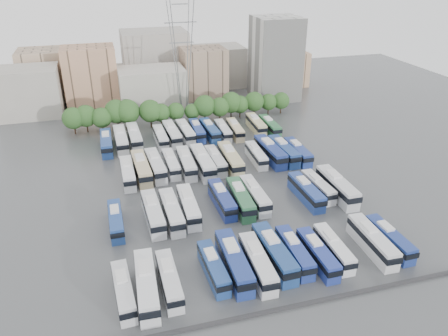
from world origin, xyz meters
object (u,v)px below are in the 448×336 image
object	(u,v)px
bus_r2_s2	(141,168)
bus_r3_s7	(197,130)
bus_r0_s12	(372,241)
bus_r2_s1	(128,173)
bus_r1_s12	(318,186)
bus_r3_s13	(270,126)
bus_r1_s6	(222,199)
bus_r2_s12	(284,151)
bus_r2_s5	(186,163)
bus_r1_s7	(240,198)
bus_r2_s4	(171,164)
bus_r1_s3	(172,211)
bus_r2_s7	(216,160)
bus_r2_s8	(230,159)
bus_r1_s4	(189,206)
electricity_pylon	(182,51)
bus_r0_s5	(234,261)
bus_r2_s6	(203,162)
bus_r0_s2	(169,280)
bus_r0_s0	(124,291)
bus_r2_s11	(270,151)
bus_r3_s8	(210,130)
bus_r0_s1	(146,285)
bus_r1_s11	(306,191)
bus_r3_s5	(172,133)
bus_r0_s8	(294,252)
bus_r2_s3	(156,165)
bus_r1_s0	(116,220)
bus_r0_s7	(274,252)
bus_r3_s4	(161,137)
bus_r0_s13	(389,239)
bus_r2_s10	(256,155)
bus_r2_s13	(298,152)
bus_r3_s6	(185,132)
bus_r1_s8	(255,195)
bus_r1_s13	(337,186)
bus_r3_s1	(121,139)
bus_r3_s12	(256,124)
apartment_tower	(275,59)
bus_r0_s9	(318,254)
bus_r0_s6	(258,263)
bus_r0_s10	(334,248)

from	to	relation	value
bus_r2_s2	bus_r3_s7	world-z (taller)	bus_r2_s2
bus_r0_s12	bus_r2_s1	xyz separation A→B (m)	(-36.17, 35.67, -0.06)
bus_r1_s12	bus_r3_s13	size ratio (longest dim) A/B	0.95
bus_r1_s6	bus_r3_s7	world-z (taller)	bus_r1_s6
bus_r2_s12	bus_r2_s5	bearing A→B (deg)	177.86
bus_r1_s7	bus_r2_s4	size ratio (longest dim) A/B	1.11
bus_r1_s6	bus_r1_s3	bearing A→B (deg)	-170.42
bus_r2_s5	bus_r2_s7	distance (m)	6.64
bus_r2_s8	bus_r1_s4	bearing A→B (deg)	-126.40
electricity_pylon	bus_r0_s5	size ratio (longest dim) A/B	2.58
electricity_pylon	bus_r2_s6	xyz separation A→B (m)	(-3.52, -38.65, -16.55)
bus_r0_s2	bus_r0_s0	bearing A→B (deg)	-176.14
bus_r2_s11	bus_r3_s8	xyz separation A→B (m)	(-10.12, 17.53, -0.25)
bus_r0_s1	bus_r1_s11	xyz separation A→B (m)	(33.37, 18.51, -0.13)
bus_r3_s8	bus_r2_s2	bearing A→B (deg)	-139.91
bus_r2_s2	bus_r3_s5	bearing A→B (deg)	59.58
bus_r0_s8	bus_r2_s3	distance (m)	40.13
bus_r1_s7	bus_r3_s13	bearing A→B (deg)	63.17
bus_r0_s1	bus_r1_s0	xyz separation A→B (m)	(-3.16, 18.48, -0.31)
bus_r0_s7	bus_r3_s4	distance (m)	53.56
bus_r0_s13	bus_r1_s6	size ratio (longest dim) A/B	0.94
bus_r2_s11	bus_r2_s10	bearing A→B (deg)	-179.42
bus_r0_s12	bus_r2_s7	xyz separation A→B (m)	(-16.61, 36.60, -0.09)
bus_r2_s13	bus_r3_s13	size ratio (longest dim) A/B	1.03
bus_r0_s12	bus_r3_s6	distance (m)	58.97
bus_r1_s11	bus_r2_s11	size ratio (longest dim) A/B	0.88
bus_r3_s5	bus_r3_s6	world-z (taller)	bus_r3_s5
bus_r1_s11	bus_r2_s6	xyz separation A→B (m)	(-16.56, 17.95, 0.26)
bus_r2_s10	bus_r2_s13	size ratio (longest dim) A/B	0.93
bus_r2_s11	bus_r0_s5	bearing A→B (deg)	-121.11
bus_r0_s13	bus_r1_s7	size ratio (longest dim) A/B	0.89
bus_r1_s8	bus_r1_s13	xyz separation A→B (m)	(16.76, -1.70, 0.24)
bus_r2_s1	bus_r0_s0	bearing A→B (deg)	-95.65
bus_r0_s8	bus_r3_s1	xyz separation A→B (m)	(-23.01, 53.41, 0.30)
bus_r0_s13	bus_r3_s12	xyz separation A→B (m)	(-3.30, 55.72, 0.10)
apartment_tower	bus_r3_s5	distance (m)	49.08
apartment_tower	bus_r3_s5	world-z (taller)	apartment_tower
bus_r0_s8	bus_r1_s6	distance (m)	19.79
electricity_pylon	bus_r2_s12	xyz separation A→B (m)	(16.26, -37.66, -16.65)
bus_r2_s13	bus_r3_s5	xyz separation A→B (m)	(-26.53, 19.16, 0.13)
bus_r0_s5	bus_r3_s8	xyz separation A→B (m)	(9.91, 53.80, -0.16)
apartment_tower	bus_r0_s9	distance (m)	87.66
bus_r0_s13	bus_r1_s7	bearing A→B (deg)	135.13
apartment_tower	bus_r0_s12	world-z (taller)	apartment_tower
bus_r1_s6	bus_r2_s11	size ratio (longest dim) A/B	0.86
bus_r0_s7	bus_r1_s11	bearing A→B (deg)	49.55
bus_r0_s6	bus_r3_s13	world-z (taller)	bus_r0_s6
bus_r0_s12	bus_r0_s1	bearing A→B (deg)	-177.39
apartment_tower	bus_r1_s4	xyz separation A→B (m)	(-42.29, -63.78, -11.12)
bus_r0_s10	bus_r3_s4	bearing A→B (deg)	111.33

